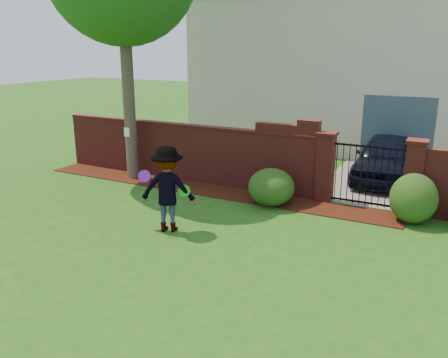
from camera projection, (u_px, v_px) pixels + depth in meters
The scene contains 15 objects.
ground at pixel (166, 236), 10.13m from camera, with size 80.00×80.00×0.01m, color #255916.
mulch_bed at pixel (204, 189), 13.38m from camera, with size 11.10×1.08×0.03m, color #331309.
brick_wall at pixel (185, 151), 14.17m from camera, with size 8.70×0.31×2.16m.
pillar_left at pixel (325, 167), 12.19m from camera, with size 0.50×0.50×1.88m.
pillar_right at pixel (414, 177), 11.21m from camera, with size 0.50×0.50×1.88m.
iron_gate at pixel (367, 175), 11.73m from camera, with size 1.78×0.03×1.60m.
driveway at pixel (389, 171), 15.37m from camera, with size 3.20×8.00×0.01m, color gray.
house at pixel (349, 68), 19.00m from camera, with size 12.40×6.40×6.30m.
car at pixel (384, 159), 14.05m from camera, with size 1.64×4.08×1.39m, color black.
paper_notice at pixel (127, 132), 14.05m from camera, with size 0.20×0.01×0.28m, color white.
shrub_left at pixel (271, 187), 11.97m from camera, with size 1.21×1.21×0.99m, color #194314.
shrub_middle at pixel (414, 198), 10.75m from camera, with size 1.09×1.09×1.20m, color #194314.
man at pixel (167, 190), 10.17m from camera, with size 1.26×0.72×1.94m, color gray.
frisbee_purple at pixel (144, 176), 9.95m from camera, with size 0.27×0.27×0.02m, color purple.
frisbee_green at pixel (184, 191), 10.07m from camera, with size 0.27×0.27×0.02m, color green.
Camera 1 is at (5.50, -7.70, 4.03)m, focal length 36.80 mm.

